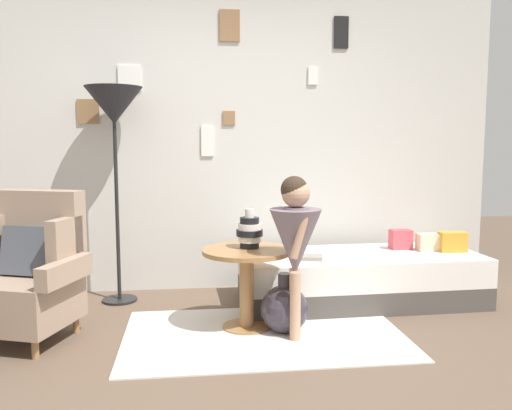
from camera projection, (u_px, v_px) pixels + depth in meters
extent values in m
plane|color=brown|center=(250.00, 381.00, 2.87)|extent=(12.00, 12.00, 0.00)
cube|color=beige|center=(225.00, 142.00, 4.64)|extent=(4.80, 0.10, 2.60)
cube|color=olive|center=(229.00, 118.00, 4.57)|extent=(0.10, 0.02, 0.12)
cube|color=gray|center=(229.00, 118.00, 4.56)|extent=(0.08, 0.01, 0.09)
cube|color=olive|center=(88.00, 111.00, 4.42)|extent=(0.18, 0.02, 0.20)
cube|color=silver|center=(88.00, 111.00, 4.41)|extent=(0.14, 0.01, 0.16)
cube|color=olive|center=(230.00, 25.00, 4.48)|extent=(0.17, 0.02, 0.26)
cube|color=silver|center=(230.00, 25.00, 4.48)|extent=(0.13, 0.01, 0.20)
cube|color=white|center=(313.00, 76.00, 4.62)|extent=(0.08, 0.02, 0.15)
cube|color=slate|center=(313.00, 76.00, 4.61)|extent=(0.06, 0.01, 0.12)
cube|color=white|center=(207.00, 141.00, 4.57)|extent=(0.10, 0.02, 0.26)
cube|color=silver|center=(207.00, 141.00, 4.56)|extent=(0.08, 0.01, 0.20)
cube|color=white|center=(130.00, 78.00, 4.43)|extent=(0.19, 0.02, 0.20)
cube|color=#5F5F5D|center=(129.00, 78.00, 4.42)|extent=(0.15, 0.01, 0.16)
cube|color=black|center=(341.00, 32.00, 4.60)|extent=(0.13, 0.02, 0.27)
cube|color=silver|center=(341.00, 32.00, 4.60)|extent=(0.10, 0.01, 0.21)
cube|color=silver|center=(264.00, 335.00, 3.55)|extent=(1.86, 1.17, 0.01)
cylinder|color=#9E7042|center=(35.00, 349.00, 3.16)|extent=(0.04, 0.04, 0.12)
cylinder|color=#9E7042|center=(14.00, 319.00, 3.70)|extent=(0.04, 0.04, 0.12)
cylinder|color=#9E7042|center=(76.00, 324.00, 3.59)|extent=(0.04, 0.04, 0.12)
cube|color=gray|center=(22.00, 301.00, 3.40)|extent=(0.75, 0.73, 0.30)
cube|color=gray|center=(41.00, 231.00, 3.58)|extent=(0.61, 0.33, 0.55)
cube|color=gray|center=(65.00, 248.00, 3.40)|extent=(0.18, 0.32, 0.39)
cube|color=gray|center=(65.00, 271.00, 3.29)|extent=(0.25, 0.51, 0.14)
cube|color=#474C56|center=(30.00, 251.00, 3.46)|extent=(0.39, 0.28, 0.33)
cube|color=#4C4742|center=(360.00, 291.00, 4.29)|extent=(1.92, 0.86, 0.18)
cube|color=white|center=(360.00, 267.00, 4.27)|extent=(1.92, 0.86, 0.22)
cube|color=orange|center=(452.00, 242.00, 4.33)|extent=(0.22, 0.14, 0.16)
cube|color=beige|center=(429.00, 242.00, 4.37)|extent=(0.19, 0.13, 0.14)
cube|color=#D64C56|center=(401.00, 239.00, 4.44)|extent=(0.17, 0.12, 0.16)
cylinder|color=#9E7042|center=(247.00, 327.00, 3.68)|extent=(0.34, 0.34, 0.02)
cylinder|color=#9E7042|center=(247.00, 290.00, 3.65)|extent=(0.10, 0.10, 0.51)
cylinder|color=#9E7042|center=(247.00, 251.00, 3.62)|extent=(0.61, 0.61, 0.03)
cylinder|color=black|center=(250.00, 245.00, 3.66)|extent=(0.13, 0.13, 0.04)
cylinder|color=white|center=(250.00, 239.00, 3.65)|extent=(0.16, 0.16, 0.04)
cylinder|color=black|center=(249.00, 233.00, 3.65)|extent=(0.18, 0.18, 0.04)
cylinder|color=white|center=(249.00, 227.00, 3.64)|extent=(0.16, 0.16, 0.04)
cylinder|color=black|center=(249.00, 220.00, 3.64)|extent=(0.13, 0.13, 0.04)
cylinder|color=white|center=(249.00, 213.00, 3.63)|extent=(0.06, 0.06, 0.06)
cylinder|color=black|center=(120.00, 300.00, 4.32)|extent=(0.28, 0.28, 0.02)
cylinder|color=black|center=(117.00, 200.00, 4.23)|extent=(0.03, 0.03, 1.63)
cone|color=#232328|center=(114.00, 105.00, 4.14)|extent=(0.45, 0.45, 0.29)
cylinder|color=tan|center=(295.00, 307.00, 3.42)|extent=(0.07, 0.07, 0.46)
cylinder|color=tan|center=(294.00, 302.00, 3.52)|extent=(0.07, 0.07, 0.46)
cone|color=slate|center=(295.00, 242.00, 3.42)|extent=(0.34, 0.34, 0.43)
cylinder|color=slate|center=(296.00, 220.00, 3.40)|extent=(0.17, 0.17, 0.17)
cylinder|color=tan|center=(300.00, 236.00, 3.29)|extent=(0.13, 0.07, 0.29)
cylinder|color=tan|center=(297.00, 230.00, 3.53)|extent=(0.13, 0.07, 0.29)
sphere|color=tan|center=(296.00, 193.00, 3.38)|extent=(0.19, 0.19, 0.19)
sphere|color=#38281E|center=(294.00, 190.00, 3.38)|extent=(0.18, 0.18, 0.18)
cube|color=gray|center=(308.00, 257.00, 4.05)|extent=(0.25, 0.21, 0.03)
sphere|color=#332D38|center=(284.00, 309.00, 3.59)|extent=(0.33, 0.33, 0.33)
cylinder|color=#332D38|center=(285.00, 280.00, 3.56)|extent=(0.09, 0.09, 0.09)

